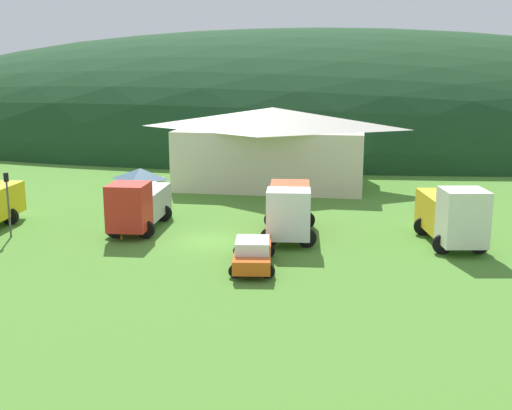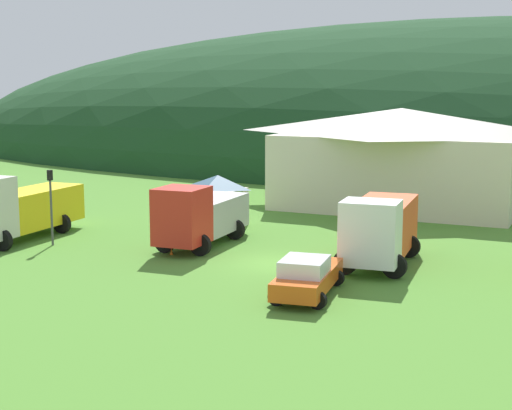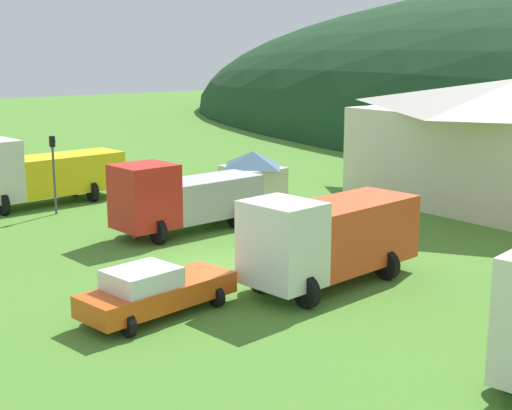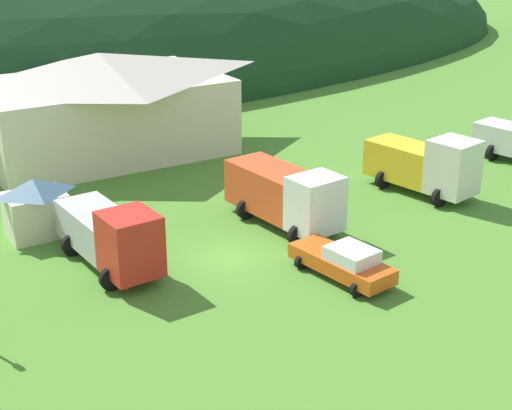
# 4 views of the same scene
# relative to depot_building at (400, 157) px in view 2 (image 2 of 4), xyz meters

# --- Properties ---
(ground_plane) EXTENTS (200.00, 200.00, 0.00)m
(ground_plane) POSITION_rel_depot_building_xyz_m (-1.21, -19.00, -3.53)
(ground_plane) COLOR #4C842D
(forested_hill_backdrop) EXTENTS (141.39, 60.00, 31.17)m
(forested_hill_backdrop) POSITION_rel_depot_building_xyz_m (-1.21, 36.26, -3.53)
(forested_hill_backdrop) COLOR #193D1E
(forested_hill_backdrop) RESTS_ON ground
(depot_building) EXTENTS (17.08, 11.02, 6.85)m
(depot_building) POSITION_rel_depot_building_xyz_m (0.00, 0.00, 0.00)
(depot_building) COLOR beige
(depot_building) RESTS_ON ground
(play_shed_cream) EXTENTS (3.17, 2.58, 3.09)m
(play_shed_cream) POSITION_rel_depot_building_xyz_m (-8.09, -11.55, -1.94)
(play_shed_cream) COLOR beige
(play_shed_cream) RESTS_ON ground
(flatbed_truck_yellow) EXTENTS (3.65, 8.53, 3.74)m
(flatbed_truck_yellow) POSITION_rel_depot_building_xyz_m (-16.09, -20.04, -1.71)
(flatbed_truck_yellow) COLOR silver
(flatbed_truck_yellow) RESTS_ON ground
(crane_truck_red) EXTENTS (3.37, 7.43, 3.39)m
(crane_truck_red) POSITION_rel_depot_building_xyz_m (-6.20, -17.23, -1.83)
(crane_truck_red) COLOR red
(crane_truck_red) RESTS_ON ground
(heavy_rig_white) EXTENTS (3.73, 7.41, 3.40)m
(heavy_rig_white) POSITION_rel_depot_building_xyz_m (3.50, -17.17, -1.72)
(heavy_rig_white) COLOR white
(heavy_rig_white) RESTS_ON ground
(service_pickup_orange) EXTENTS (2.79, 5.44, 1.66)m
(service_pickup_orange) POSITION_rel_depot_building_xyz_m (2.38, -23.65, -2.70)
(service_pickup_orange) COLOR #DD5517
(service_pickup_orange) RESTS_ON ground
(traffic_light_west) EXTENTS (0.20, 0.32, 4.02)m
(traffic_light_west) POSITION_rel_depot_building_xyz_m (-13.44, -20.20, -1.05)
(traffic_light_west) COLOR #4C4C51
(traffic_light_west) RESTS_ON ground
(traffic_cone_near_pickup) EXTENTS (0.36, 0.36, 0.64)m
(traffic_cone_near_pickup) POSITION_rel_depot_building_xyz_m (-6.53, -19.48, -3.53)
(traffic_cone_near_pickup) COLOR orange
(traffic_cone_near_pickup) RESTS_ON ground
(traffic_cone_mid_row) EXTENTS (0.36, 0.36, 0.59)m
(traffic_cone_mid_row) POSITION_rel_depot_building_xyz_m (-5.72, -14.43, -3.53)
(traffic_cone_mid_row) COLOR orange
(traffic_cone_mid_row) RESTS_ON ground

